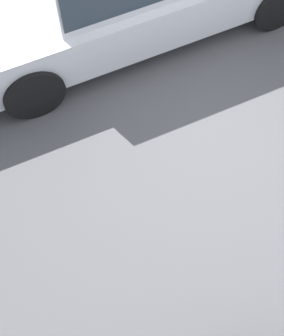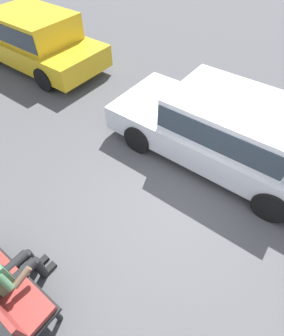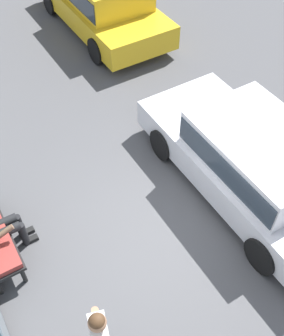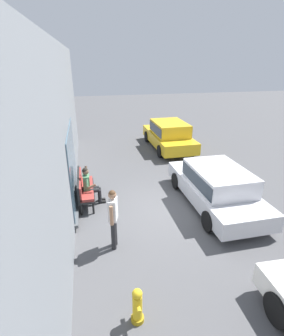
# 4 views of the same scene
# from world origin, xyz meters

# --- Properties ---
(ground_plane) EXTENTS (60.00, 60.00, 0.00)m
(ground_plane) POSITION_xyz_m (0.00, 0.00, 0.00)
(ground_plane) COLOR #4C4C4F
(parked_car_mid) EXTENTS (4.59, 2.00, 1.42)m
(parked_car_mid) POSITION_xyz_m (-0.02, -1.57, 0.78)
(parked_car_mid) COLOR silver
(parked_car_mid) RESTS_ON ground_plane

